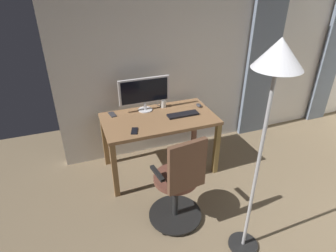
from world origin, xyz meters
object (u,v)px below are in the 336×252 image
office_chair (179,185)px  cell_phone_by_monitor (134,131)px  cell_phone_face_up (112,114)px  computer_keyboard (183,114)px  computer_mouse (199,105)px  mug_tea (163,104)px  desk (159,124)px  floor_lamp (274,80)px  computer_monitor (144,92)px

office_chair → cell_phone_by_monitor: bearing=101.3°
office_chair → cell_phone_face_up: bearing=101.0°
cell_phone_by_monitor → cell_phone_face_up: (0.16, -0.48, 0.00)m
computer_keyboard → computer_mouse: size_ratio=3.85×
computer_keyboard → office_chair: bearing=65.5°
computer_keyboard → cell_phone_by_monitor: 0.67m
computer_mouse → mug_tea: (0.44, -0.15, 0.03)m
desk → cell_phone_face_up: bearing=-26.9°
computer_keyboard → cell_phone_face_up: (0.81, -0.31, -0.01)m
office_chair → computer_keyboard: office_chair is taller
office_chair → floor_lamp: bearing=-53.5°
computer_monitor → computer_mouse: size_ratio=6.35×
computer_mouse → cell_phone_by_monitor: 1.00m
computer_keyboard → mug_tea: (0.15, -0.31, 0.04)m
computer_monitor → computer_keyboard: bearing=142.5°
computer_mouse → cell_phone_by_monitor: (0.94, 0.33, -0.01)m
computer_monitor → cell_phone_face_up: computer_monitor is taller
office_chair → floor_lamp: floor_lamp is taller
desk → cell_phone_by_monitor: (0.36, 0.22, 0.10)m
computer_mouse → computer_monitor: bearing=-11.6°
cell_phone_face_up → mug_tea: bearing=171.7°
computer_keyboard → floor_lamp: 1.66m
computer_keyboard → floor_lamp: size_ratio=0.20×
computer_keyboard → floor_lamp: (-0.07, 1.38, 0.92)m
cell_phone_face_up → floor_lamp: (-0.88, 1.69, 0.92)m
computer_mouse → mug_tea: 0.47m
office_chair → cell_phone_face_up: 1.30m
computer_mouse → mug_tea: size_ratio=0.82×
computer_monitor → computer_keyboard: size_ratio=1.65×
computer_keyboard → cell_phone_face_up: 0.87m
computer_monitor → floor_lamp: bearing=105.3°
computer_monitor → cell_phone_by_monitor: (0.26, 0.47, -0.24)m
cell_phone_face_up → mug_tea: 0.66m
desk → cell_phone_face_up: cell_phone_face_up is taller
cell_phone_face_up → mug_tea: (-0.66, 0.00, 0.04)m
cell_phone_face_up → floor_lamp: bearing=109.1°
office_chair → computer_keyboard: 1.02m
cell_phone_by_monitor → computer_monitor: bearing=-99.8°
office_chair → computer_monitor: 1.30m
desk → mug_tea: 0.33m
computer_keyboard → floor_lamp: bearing=92.8°
office_chair → mug_tea: 1.27m
computer_monitor → floor_lamp: 1.87m
computer_mouse → cell_phone_by_monitor: computer_mouse is taller
cell_phone_by_monitor → mug_tea: size_ratio=1.18×
desk → floor_lamp: size_ratio=0.69×
office_chair → cell_phone_by_monitor: 0.81m
office_chair → floor_lamp: (-0.47, 0.49, 1.19)m
computer_monitor → desk: bearing=112.0°
cell_phone_by_monitor → computer_mouse: bearing=-141.6°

